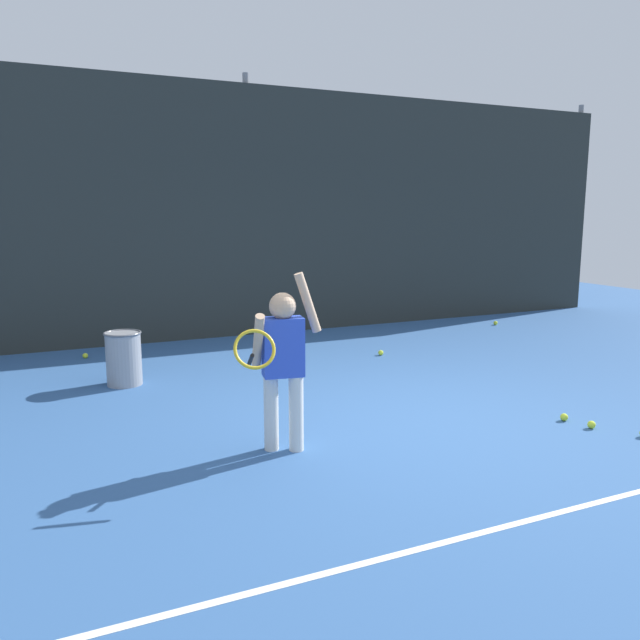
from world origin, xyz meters
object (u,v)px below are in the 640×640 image
(ball_hopper, at_px, (124,358))
(tennis_ball_2, at_px, (496,323))
(tennis_player, at_px, (282,357))
(tennis_ball_0, at_px, (85,356))
(tennis_ball_4, at_px, (381,353))
(tennis_ball_5, at_px, (591,425))
(tennis_ball_6, at_px, (564,417))

(ball_hopper, relative_size, tennis_ball_2, 8.52)
(tennis_player, relative_size, tennis_ball_0, 20.46)
(tennis_player, xyz_separation_m, tennis_ball_2, (5.05, 3.60, -0.69))
(ball_hopper, bearing_deg, tennis_ball_4, 1.29)
(tennis_ball_5, bearing_deg, tennis_player, 166.45)
(ball_hopper, distance_m, tennis_ball_0, 1.49)
(tennis_player, xyz_separation_m, tennis_ball_4, (2.29, 2.49, -0.69))
(tennis_ball_2, distance_m, tennis_ball_5, 4.91)
(tennis_player, xyz_separation_m, tennis_ball_6, (2.47, -0.37, -0.69))
(tennis_ball_2, height_order, tennis_ball_5, same)
(tennis_ball_2, relative_size, tennis_ball_6, 1.00)
(tennis_ball_6, bearing_deg, tennis_ball_5, -76.16)
(tennis_ball_2, bearing_deg, tennis_ball_0, 177.63)
(tennis_ball_0, bearing_deg, tennis_ball_6, -49.61)
(tennis_ball_4, distance_m, tennis_ball_6, 2.86)
(tennis_ball_0, height_order, tennis_ball_4, same)
(tennis_ball_0, bearing_deg, tennis_ball_4, -21.90)
(tennis_player, bearing_deg, ball_hopper, 119.24)
(tennis_player, distance_m, ball_hopper, 2.59)
(tennis_ball_2, bearing_deg, tennis_ball_5, -120.96)
(tennis_player, distance_m, tennis_ball_2, 6.24)
(tennis_ball_4, distance_m, tennis_ball_5, 3.10)
(tennis_ball_0, relative_size, tennis_ball_5, 1.00)
(ball_hopper, xyz_separation_m, tennis_ball_6, (3.31, -2.78, -0.26))
(tennis_ball_0, distance_m, tennis_ball_6, 5.55)
(tennis_player, height_order, tennis_ball_4, tennis_player)
(tennis_ball_2, bearing_deg, tennis_ball_6, -123.07)
(tennis_ball_4, height_order, tennis_ball_6, same)
(ball_hopper, bearing_deg, tennis_ball_0, 101.27)
(tennis_ball_2, xyz_separation_m, tennis_ball_6, (-2.59, -3.97, 0.00))
(tennis_ball_0, distance_m, tennis_ball_4, 3.68)
(ball_hopper, xyz_separation_m, tennis_ball_0, (-0.29, 1.44, -0.26))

